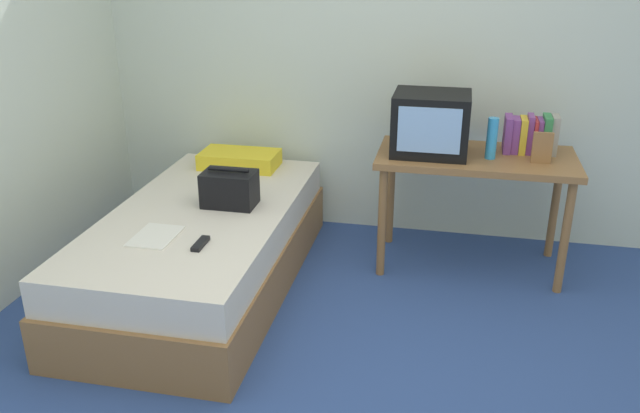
# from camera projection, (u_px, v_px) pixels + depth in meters

# --- Properties ---
(ground_plane) EXTENTS (8.00, 8.00, 0.00)m
(ground_plane) POSITION_uv_depth(u_px,v_px,m) (334.00, 401.00, 2.89)
(ground_plane) COLOR #2D4784
(wall_back) EXTENTS (5.20, 0.10, 2.60)m
(wall_back) POSITION_uv_depth(u_px,v_px,m) (394.00, 41.00, 4.21)
(wall_back) COLOR silver
(wall_back) RESTS_ON ground
(bed) EXTENTS (1.00, 2.00, 0.49)m
(bed) POSITION_uv_depth(u_px,v_px,m) (204.00, 248.00, 3.79)
(bed) COLOR olive
(bed) RESTS_ON ground
(desk) EXTENTS (1.16, 0.60, 0.73)m
(desk) POSITION_uv_depth(u_px,v_px,m) (475.00, 169.00, 3.88)
(desk) COLOR olive
(desk) RESTS_ON ground
(tv) EXTENTS (0.44, 0.39, 0.36)m
(tv) POSITION_uv_depth(u_px,v_px,m) (431.00, 123.00, 3.81)
(tv) COLOR black
(tv) RESTS_ON desk
(water_bottle) EXTENTS (0.06, 0.06, 0.24)m
(water_bottle) POSITION_uv_depth(u_px,v_px,m) (492.00, 138.00, 3.73)
(water_bottle) COLOR #3399DB
(water_bottle) RESTS_ON desk
(book_row) EXTENTS (0.30, 0.17, 0.23)m
(book_row) POSITION_uv_depth(u_px,v_px,m) (530.00, 135.00, 3.84)
(book_row) COLOR #7A3D89
(book_row) RESTS_ON desk
(picture_frame) EXTENTS (0.11, 0.02, 0.18)m
(picture_frame) POSITION_uv_depth(u_px,v_px,m) (542.00, 148.00, 3.67)
(picture_frame) COLOR olive
(picture_frame) RESTS_ON desk
(pillow) EXTENTS (0.51, 0.29, 0.11)m
(pillow) POSITION_uv_depth(u_px,v_px,m) (240.00, 159.00, 4.37)
(pillow) COLOR yellow
(pillow) RESTS_ON bed
(handbag) EXTENTS (0.30, 0.20, 0.22)m
(handbag) POSITION_uv_depth(u_px,v_px,m) (230.00, 189.00, 3.71)
(handbag) COLOR black
(handbag) RESTS_ON bed
(magazine) EXTENTS (0.21, 0.29, 0.01)m
(magazine) POSITION_uv_depth(u_px,v_px,m) (155.00, 236.00, 3.35)
(magazine) COLOR white
(magazine) RESTS_ON bed
(remote_dark) EXTENTS (0.04, 0.16, 0.02)m
(remote_dark) POSITION_uv_depth(u_px,v_px,m) (200.00, 244.00, 3.25)
(remote_dark) COLOR black
(remote_dark) RESTS_ON bed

